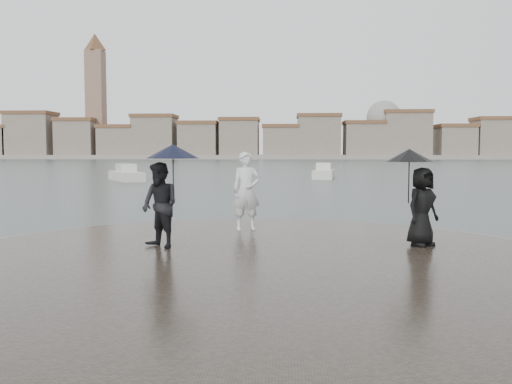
{
  "coord_description": "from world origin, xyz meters",
  "views": [
    {
      "loc": [
        0.52,
        -6.53,
        2.26
      ],
      "look_at": [
        0.0,
        4.8,
        1.45
      ],
      "focal_mm": 40.0,
      "sensor_mm": 36.0,
      "label": 1
    }
  ],
  "objects": [
    {
      "name": "ground",
      "position": [
        0.0,
        0.0,
        0.0
      ],
      "size": [
        400.0,
        400.0,
        0.0
      ],
      "primitive_type": "plane",
      "color": "#2B3835",
      "rests_on": "ground"
    },
    {
      "name": "kerb_ring",
      "position": [
        0.0,
        3.5,
        0.16
      ],
      "size": [
        12.5,
        12.5,
        0.32
      ],
      "primitive_type": "cylinder",
      "color": "gray",
      "rests_on": "ground"
    },
    {
      "name": "quay_tip",
      "position": [
        0.0,
        3.5,
        0.18
      ],
      "size": [
        11.9,
        11.9,
        0.36
      ],
      "primitive_type": "cylinder",
      "color": "#2D261E",
      "rests_on": "ground"
    },
    {
      "name": "statue",
      "position": [
        -0.34,
        7.16,
        1.3
      ],
      "size": [
        0.77,
        0.6,
        1.89
      ],
      "primitive_type": "imported",
      "rotation": [
        0.0,
        0.0,
        0.23
      ],
      "color": "silver",
      "rests_on": "quay_tip"
    },
    {
      "name": "visitor_left",
      "position": [
        -1.82,
        4.57,
        1.48
      ],
      "size": [
        1.3,
        1.14,
        2.04
      ],
      "color": "black",
      "rests_on": "quay_tip"
    },
    {
      "name": "visitor_right",
      "position": [
        3.26,
        5.04,
        1.44
      ],
      "size": [
        1.19,
        1.02,
        1.95
      ],
      "color": "black",
      "rests_on": "quay_tip"
    },
    {
      "name": "far_skyline",
      "position": [
        -6.29,
        160.71,
        5.61
      ],
      "size": [
        260.0,
        20.0,
        37.0
      ],
      "color": "gray",
      "rests_on": "ground"
    },
    {
      "name": "boats",
      "position": [
        6.04,
        38.8,
        0.38
      ],
      "size": [
        41.9,
        10.29,
        1.5
      ],
      "color": "beige",
      "rests_on": "ground"
    }
  ]
}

